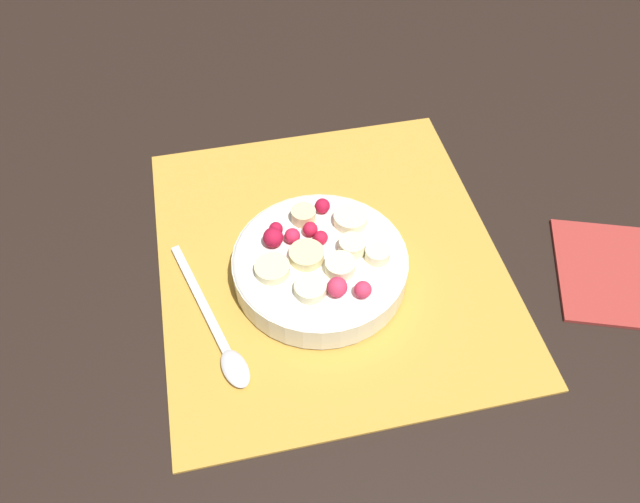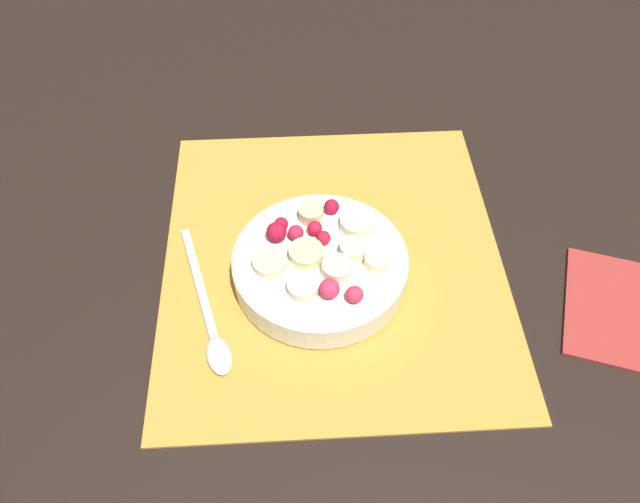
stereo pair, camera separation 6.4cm
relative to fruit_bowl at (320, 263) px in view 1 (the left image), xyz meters
name	(u,v)px [view 1 (the left image)]	position (x,y,z in m)	size (l,w,h in m)	color
ground_plane	(329,258)	(0.03, -0.02, -0.03)	(3.00, 3.00, 0.00)	black
placemat	(329,256)	(0.03, -0.02, -0.02)	(0.41, 0.37, 0.01)	gold
fruit_bowl	(320,263)	(0.00, 0.00, 0.00)	(0.18, 0.18, 0.05)	silver
spoon	(221,339)	(-0.06, 0.11, -0.02)	(0.19, 0.07, 0.01)	silver
napkin	(619,272)	(-0.06, -0.32, -0.02)	(0.18, 0.17, 0.01)	#A3332D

